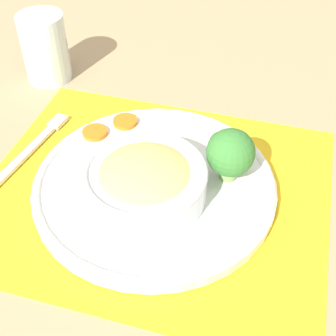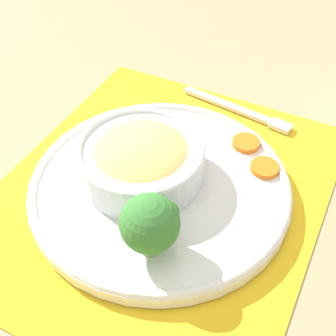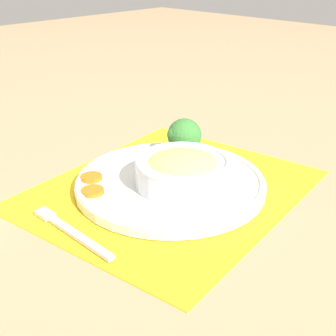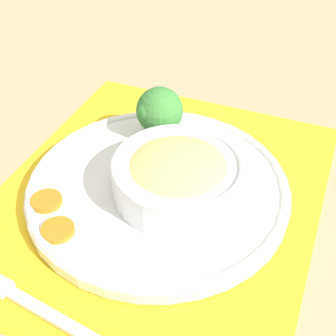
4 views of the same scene
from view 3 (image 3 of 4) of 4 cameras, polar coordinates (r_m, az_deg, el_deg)
ground_plane at (r=0.82m, az=0.30°, el=-2.67°), size 4.00×4.00×0.00m
placemat at (r=0.82m, az=0.30°, el=-2.54°), size 0.51×0.45×0.00m
plate at (r=0.81m, az=0.30°, el=-1.71°), size 0.33×0.33×0.02m
bowl at (r=0.78m, az=1.81°, el=-0.19°), size 0.16×0.16×0.06m
broccoli_floret at (r=0.88m, az=1.98°, el=3.94°), size 0.06×0.06×0.08m
carrot_slice_near at (r=0.82m, az=-9.32°, el=-1.14°), size 0.04×0.04×0.01m
carrot_slice_middle at (r=0.77m, az=-9.19°, el=-2.81°), size 0.04×0.04×0.01m
fork at (r=0.71m, az=-12.37°, el=-7.14°), size 0.02×0.18×0.01m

